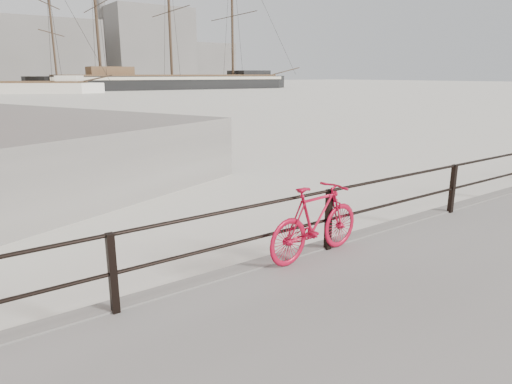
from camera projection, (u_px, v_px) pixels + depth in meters
ground at (441, 226)px, 9.62m from camera, size 400.00×400.00×0.00m
guardrail at (452, 189)px, 9.29m from camera, size 28.00×0.10×1.00m
bicycle at (316, 221)px, 7.00m from camera, size 1.93×0.45×1.15m
barque_black at (173, 89)px, 96.64m from camera, size 65.56×26.02×35.98m
schooner_mid at (14, 93)px, 76.79m from camera, size 34.22×27.07×22.55m
industrial_west at (39, 53)px, 128.74m from camera, size 32.00×18.00×18.00m
industrial_mid at (148, 47)px, 151.68m from camera, size 26.00×20.00×24.00m
industrial_east at (202, 63)px, 169.85m from camera, size 20.00×16.00×14.00m
smokestack at (102, 13)px, 145.77m from camera, size 2.80×2.80×44.00m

